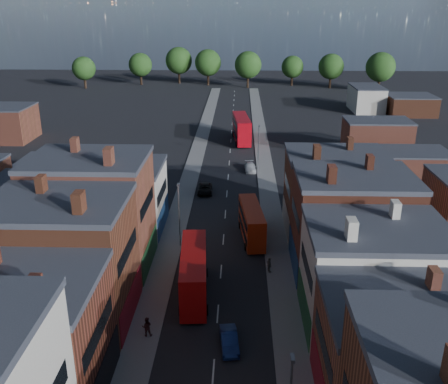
# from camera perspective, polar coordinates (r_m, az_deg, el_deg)

# --- Properties ---
(pavement_west) EXTENTS (3.00, 200.00, 0.12)m
(pavement_west) POSITION_cam_1_polar(r_m,az_deg,el_deg) (79.77, -4.30, 0.39)
(pavement_west) COLOR gray
(pavement_west) RESTS_ON ground
(pavement_east) EXTENTS (3.00, 200.00, 0.12)m
(pavement_east) POSITION_cam_1_polar(r_m,az_deg,el_deg) (79.45, 5.06, 0.29)
(pavement_east) COLOR gray
(pavement_east) RESTS_ON ground
(terrace_east) EXTENTS (12.00, 80.00, 12.83)m
(terrace_east) POSITION_cam_1_polar(r_m,az_deg,el_deg) (34.56, 23.27, -19.42)
(terrace_east) COLOR brown
(terrace_east) RESTS_ON ground
(lamp_post_2) EXTENTS (0.25, 0.70, 8.12)m
(lamp_post_2) POSITION_cam_1_polar(r_m,az_deg,el_deg) (59.45, -5.15, -2.14)
(lamp_post_2) COLOR slate
(lamp_post_2) RESTS_ON ground
(lamp_post_3) EXTENTS (0.25, 0.70, 8.12)m
(lamp_post_3) POSITION_cam_1_polar(r_m,az_deg,el_deg) (87.48, 3.97, 5.45)
(lamp_post_3) COLOR slate
(lamp_post_3) RESTS_ON ground
(bus_0) EXTENTS (3.34, 11.07, 4.72)m
(bus_0) POSITION_cam_1_polar(r_m,az_deg,el_deg) (50.59, -3.47, -9.18)
(bus_0) COLOR #AF0B0A
(bus_0) RESTS_ON ground
(bus_1) EXTENTS (3.30, 9.93, 4.21)m
(bus_1) POSITION_cam_1_polar(r_m,az_deg,el_deg) (62.24, 3.17, -3.44)
(bus_1) COLOR red
(bus_1) RESTS_ON ground
(bus_2) EXTENTS (4.09, 12.67, 5.38)m
(bus_2) POSITION_cam_1_polar(r_m,az_deg,el_deg) (106.62, 2.01, 7.28)
(bus_2) COLOR #AD0711
(bus_2) RESTS_ON ground
(car_1) EXTENTS (1.90, 4.23, 1.35)m
(car_1) POSITION_cam_1_polar(r_m,az_deg,el_deg) (44.65, 0.60, -16.59)
(car_1) COLOR navy
(car_1) RESTS_ON ground
(car_2) EXTENTS (2.44, 4.93, 1.34)m
(car_2) POSITION_cam_1_polar(r_m,az_deg,el_deg) (77.75, -2.20, 0.37)
(car_2) COLOR black
(car_2) RESTS_ON ground
(car_3) EXTENTS (2.19, 4.71, 1.33)m
(car_3) POSITION_cam_1_polar(r_m,az_deg,el_deg) (88.18, 3.01, 2.85)
(car_3) COLOR silver
(car_3) RESTS_ON ground
(ped_1) EXTENTS (0.93, 0.57, 1.84)m
(ped_1) POSITION_cam_1_polar(r_m,az_deg,el_deg) (46.08, -8.82, -14.97)
(ped_1) COLOR #3F1B19
(ped_1) RESTS_ON pavement_west
(ped_3) EXTENTS (0.77, 1.10, 1.71)m
(ped_3) POSITION_cam_1_polar(r_m,az_deg,el_deg) (55.29, 5.20, -8.30)
(ped_3) COLOR #56514A
(ped_3) RESTS_ON pavement_east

